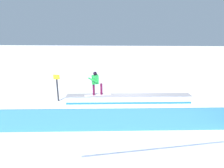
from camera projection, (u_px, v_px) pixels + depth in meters
The scene contains 5 objects.
ground_plane at pixel (129, 104), 10.99m from camera, with size 120.00×120.00×0.00m, color white.
grind_box at pixel (129, 100), 10.92m from camera, with size 7.64×1.35×0.59m.
snowboarder at pixel (96, 83), 10.55m from camera, with size 1.61×0.77×1.46m.
safety_fence at pixel (130, 120), 7.74m from camera, with size 13.28×0.06×1.07m, color #3882E0.
trail_marker at pixel (57, 87), 11.19m from camera, with size 0.40×0.10×1.75m.
Camera 1 is at (0.23, 10.30, 4.14)m, focal length 28.27 mm.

